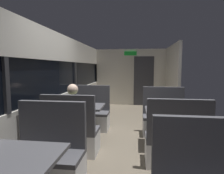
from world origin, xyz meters
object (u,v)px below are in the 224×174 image
at_px(dining_table_near_window, 12,165).
at_px(seated_passenger, 73,123).
at_px(bench_near_window_facing_entry, 48,161).
at_px(dining_table_mid_window, 82,110).
at_px(bench_mid_window_facing_entry, 90,116).
at_px(bench_rear_aisle_facing_entry, 164,121).
at_px(bench_rear_aisle_facing_end, 176,145).
at_px(coffee_cup_primary, 86,103).
at_px(dining_table_rear_aisle, 169,115).
at_px(bench_mid_window_facing_end, 72,136).

distance_m(dining_table_near_window, seated_passenger, 1.71).
xyz_separation_m(bench_near_window_facing_entry, seated_passenger, (0.00, 1.00, 0.21)).
xyz_separation_m(dining_table_mid_window, bench_mid_window_facing_entry, (0.00, 0.70, -0.31)).
distance_m(bench_mid_window_facing_entry, bench_rear_aisle_facing_entry, 1.80).
bearing_deg(dining_table_near_window, bench_rear_aisle_facing_end, 38.62).
distance_m(dining_table_near_window, coffee_cup_primary, 2.37).
xyz_separation_m(seated_passenger, coffee_cup_primary, (0.08, 0.66, 0.25)).
bearing_deg(seated_passenger, bench_mid_window_facing_entry, 90.00).
relative_size(bench_mid_window_facing_entry, dining_table_rear_aisle, 1.22).
relative_size(bench_mid_window_facing_end, dining_table_rear_aisle, 1.22).
bearing_deg(coffee_cup_primary, dining_table_rear_aisle, -7.65).
xyz_separation_m(dining_table_mid_window, bench_rear_aisle_facing_entry, (1.79, 0.50, -0.31)).
distance_m(dining_table_near_window, bench_mid_window_facing_end, 1.66).
xyz_separation_m(dining_table_near_window, coffee_cup_primary, (0.08, 2.36, 0.15)).
xyz_separation_m(bench_mid_window_facing_end, coffee_cup_primary, (0.08, 0.73, 0.46)).
bearing_deg(bench_rear_aisle_facing_entry, bench_near_window_facing_entry, -130.05).
bearing_deg(bench_mid_window_facing_end, dining_table_mid_window, 90.00).
bearing_deg(bench_mid_window_facing_end, bench_rear_aisle_facing_entry, 33.81).
distance_m(dining_table_mid_window, bench_mid_window_facing_end, 0.77).
bearing_deg(bench_mid_window_facing_entry, dining_table_mid_window, -90.00).
distance_m(dining_table_mid_window, coffee_cup_primary, 0.17).
xyz_separation_m(bench_mid_window_facing_end, bench_rear_aisle_facing_entry, (1.79, 1.20, 0.00)).
height_order(bench_mid_window_facing_end, bench_mid_window_facing_entry, same).
distance_m(bench_mid_window_facing_entry, bench_rear_aisle_facing_end, 2.40).
xyz_separation_m(bench_mid_window_facing_end, seated_passenger, (0.00, 0.07, 0.21)).
distance_m(dining_table_near_window, bench_rear_aisle_facing_entry, 3.36).
bearing_deg(dining_table_mid_window, bench_mid_window_facing_entry, 90.00).
xyz_separation_m(dining_table_near_window, bench_mid_window_facing_end, (0.00, 1.63, -0.31)).
xyz_separation_m(bench_near_window_facing_entry, bench_mid_window_facing_end, (0.00, 0.93, 0.00)).
xyz_separation_m(dining_table_mid_window, dining_table_rear_aisle, (1.79, -0.20, 0.00)).
distance_m(dining_table_near_window, bench_rear_aisle_facing_end, 2.31).
xyz_separation_m(bench_near_window_facing_entry, coffee_cup_primary, (0.08, 1.66, 0.46)).
xyz_separation_m(bench_mid_window_facing_entry, bench_rear_aisle_facing_entry, (1.79, -0.20, 0.00)).
height_order(bench_mid_window_facing_end, coffee_cup_primary, bench_mid_window_facing_end).
bearing_deg(dining_table_mid_window, coffee_cup_primary, 21.67).
bearing_deg(bench_mid_window_facing_entry, bench_mid_window_facing_end, -90.00).
height_order(bench_near_window_facing_entry, bench_rear_aisle_facing_entry, same).
distance_m(dining_table_mid_window, bench_rear_aisle_facing_end, 2.03).
bearing_deg(seated_passenger, dining_table_mid_window, 90.00).
height_order(dining_table_near_window, coffee_cup_primary, coffee_cup_primary).
relative_size(bench_near_window_facing_entry, dining_table_rear_aisle, 1.22).
bearing_deg(dining_table_rear_aisle, bench_rear_aisle_facing_entry, 90.00).
height_order(bench_mid_window_facing_end, dining_table_rear_aisle, bench_mid_window_facing_end).
bearing_deg(bench_near_window_facing_entry, bench_rear_aisle_facing_end, 22.20).
xyz_separation_m(dining_table_near_window, dining_table_rear_aisle, (1.79, 2.13, 0.00)).
bearing_deg(coffee_cup_primary, seated_passenger, -96.59).
bearing_deg(bench_mid_window_facing_entry, dining_table_rear_aisle, -26.68).
height_order(dining_table_mid_window, seated_passenger, seated_passenger).
relative_size(bench_rear_aisle_facing_end, coffee_cup_primary, 12.22).
distance_m(bench_near_window_facing_entry, seated_passenger, 1.02).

